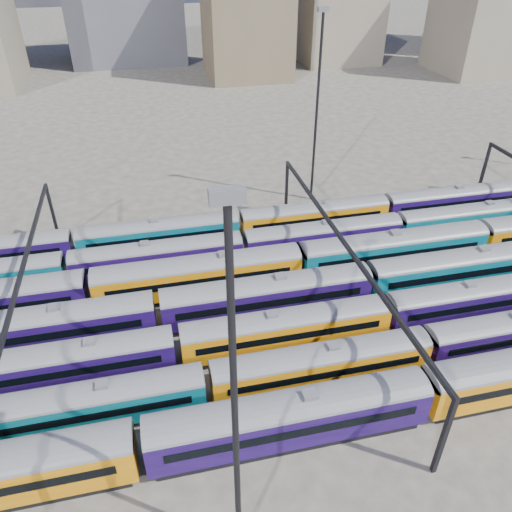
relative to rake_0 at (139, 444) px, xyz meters
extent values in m
plane|color=#433E39|center=(10.84, 15.00, -2.88)|extent=(500.00, 500.00, 0.00)
cube|color=black|center=(11.18, 0.00, -2.50)|extent=(20.67, 2.68, 0.76)
cube|color=#140736|center=(11.18, 0.00, -0.55)|extent=(21.76, 3.15, 3.15)
cylinder|color=#4C4C51|center=(11.18, 0.00, 1.03)|extent=(21.76, 3.15, 3.15)
cube|color=black|center=(11.18, -1.60, -0.17)|extent=(19.15, 0.06, 0.82)
cube|color=black|center=(11.18, 1.60, -0.17)|extent=(19.15, 0.06, 0.82)
cube|color=slate|center=(11.18, 0.00, 1.87)|extent=(1.09, 0.98, 0.38)
cube|color=black|center=(-4.24, 5.00, -2.55)|extent=(18.15, 2.35, 0.67)
cube|color=#054151|center=(-4.24, 5.00, -0.83)|extent=(19.10, 2.77, 2.77)
cylinder|color=#4C4C51|center=(-4.24, 5.00, 0.55)|extent=(19.10, 2.77, 2.77)
cube|color=black|center=(-4.24, 3.60, -0.50)|extent=(16.81, 0.06, 0.72)
cube|color=black|center=(-4.24, 6.40, -0.50)|extent=(16.81, 0.06, 0.72)
cube|color=slate|center=(-4.24, 5.00, 1.29)|extent=(0.96, 0.86, 0.33)
cube|color=black|center=(15.46, 5.00, -2.55)|extent=(18.15, 2.35, 0.67)
cube|color=#AD6306|center=(15.46, 5.00, -0.83)|extent=(19.10, 2.77, 2.77)
cylinder|color=#4C4C51|center=(15.46, 5.00, 0.55)|extent=(19.10, 2.77, 2.77)
cube|color=black|center=(15.46, 3.60, -0.50)|extent=(16.81, 0.06, 0.72)
cube|color=black|center=(15.46, 6.40, -0.50)|extent=(16.81, 0.06, 0.72)
cube|color=slate|center=(15.46, 5.00, 1.29)|extent=(0.96, 0.86, 0.33)
cube|color=black|center=(-6.53, 10.00, -2.54)|extent=(18.70, 2.43, 0.69)
cube|color=#140736|center=(-6.53, 10.00, -0.77)|extent=(19.68, 2.85, 2.85)
cylinder|color=#4C4C51|center=(-6.53, 10.00, 0.66)|extent=(19.68, 2.85, 2.85)
cube|color=black|center=(-6.53, 8.55, -0.43)|extent=(17.32, 0.06, 0.74)
cube|color=black|center=(-6.53, 11.45, -0.43)|extent=(17.32, 0.06, 0.74)
cube|color=slate|center=(-6.53, 10.00, 1.42)|extent=(0.98, 0.89, 0.34)
cube|color=black|center=(13.76, 10.00, -2.54)|extent=(18.70, 2.43, 0.69)
cube|color=#AD6306|center=(13.76, 10.00, -0.77)|extent=(19.68, 2.85, 2.85)
cylinder|color=#4C4C51|center=(13.76, 10.00, 0.66)|extent=(19.68, 2.85, 2.85)
cube|color=black|center=(13.76, 8.55, -0.43)|extent=(17.32, 0.06, 0.74)
cube|color=black|center=(13.76, 11.45, -0.43)|extent=(17.32, 0.06, 0.74)
cube|color=slate|center=(13.76, 10.00, 1.42)|extent=(0.98, 0.89, 0.34)
cube|color=black|center=(34.04, 10.00, -2.54)|extent=(18.70, 2.43, 0.69)
cube|color=#140736|center=(34.04, 10.00, -0.77)|extent=(19.68, 2.85, 2.85)
cylinder|color=#4C4C51|center=(34.04, 10.00, 0.66)|extent=(19.68, 2.85, 2.85)
cube|color=black|center=(34.04, 8.55, -0.43)|extent=(17.32, 0.06, 0.74)
cube|color=black|center=(34.04, 11.45, -0.43)|extent=(17.32, 0.06, 0.74)
cube|color=slate|center=(34.04, 10.00, 1.42)|extent=(0.98, 0.89, 0.34)
cube|color=black|center=(-8.71, 15.00, -2.51)|extent=(20.22, 2.62, 0.74)
cube|color=#140736|center=(-8.71, 15.00, -0.60)|extent=(21.28, 3.09, 3.09)
cylinder|color=#4C4C51|center=(-8.71, 15.00, 0.95)|extent=(21.28, 3.09, 3.09)
cube|color=black|center=(-8.71, 13.44, -0.23)|extent=(18.73, 0.06, 0.80)
cube|color=black|center=(-8.71, 16.56, -0.23)|extent=(18.73, 0.06, 0.80)
cube|color=slate|center=(-8.71, 15.00, 1.77)|extent=(1.06, 0.96, 0.37)
cube|color=black|center=(13.17, 15.00, -2.51)|extent=(20.22, 2.62, 0.74)
cube|color=#140736|center=(13.17, 15.00, -0.60)|extent=(21.28, 3.09, 3.09)
cylinder|color=#4C4C51|center=(13.17, 15.00, 0.95)|extent=(21.28, 3.09, 3.09)
cube|color=black|center=(13.17, 13.44, -0.23)|extent=(18.73, 0.06, 0.80)
cube|color=black|center=(13.17, 16.56, -0.23)|extent=(18.73, 0.06, 0.80)
cube|color=slate|center=(13.17, 15.00, 1.77)|extent=(1.06, 0.96, 0.37)
cube|color=black|center=(35.05, 15.00, -2.51)|extent=(20.22, 2.62, 0.74)
cube|color=#054151|center=(35.05, 15.00, -0.60)|extent=(21.28, 3.09, 3.09)
cylinder|color=#4C4C51|center=(35.05, 15.00, 0.95)|extent=(21.28, 3.09, 3.09)
cube|color=black|center=(35.05, 13.44, -0.23)|extent=(18.73, 0.06, 0.80)
cube|color=black|center=(35.05, 16.56, -0.23)|extent=(18.73, 0.06, 0.80)
cube|color=slate|center=(35.05, 15.00, 1.77)|extent=(1.06, 0.96, 0.37)
cube|color=black|center=(6.88, 20.00, -2.50)|extent=(20.86, 2.71, 0.77)
cube|color=#AD6306|center=(6.88, 20.00, -0.52)|extent=(21.96, 3.18, 3.18)
cylinder|color=#4C4C51|center=(6.88, 20.00, 1.07)|extent=(21.96, 3.18, 3.18)
cube|color=black|center=(6.88, 18.39, -0.14)|extent=(19.32, 0.06, 0.82)
cube|color=black|center=(6.88, 21.61, -0.14)|extent=(19.32, 0.06, 0.82)
cube|color=slate|center=(6.88, 20.00, 1.92)|extent=(1.10, 0.99, 0.38)
cube|color=black|center=(29.44, 20.00, -2.50)|extent=(20.86, 2.71, 0.77)
cube|color=#054151|center=(29.44, 20.00, -0.52)|extent=(21.96, 3.18, 3.18)
cylinder|color=#4C4C51|center=(29.44, 20.00, 1.07)|extent=(21.96, 3.18, 3.18)
cube|color=black|center=(29.44, 18.39, -0.14)|extent=(19.32, 0.06, 0.82)
cube|color=black|center=(29.44, 21.61, -0.14)|extent=(19.32, 0.06, 0.82)
cube|color=slate|center=(29.44, 20.00, 1.92)|extent=(1.10, 0.99, 0.38)
cube|color=black|center=(2.86, 25.00, -2.55)|extent=(18.23, 2.37, 0.67)
cube|color=#140736|center=(2.86, 25.00, -0.82)|extent=(19.19, 2.78, 2.78)
cylinder|color=#4C4C51|center=(2.86, 25.00, 0.57)|extent=(19.19, 2.78, 2.78)
cube|color=black|center=(2.86, 23.59, -0.49)|extent=(16.89, 0.06, 0.72)
cube|color=black|center=(2.86, 26.41, -0.49)|extent=(16.89, 0.06, 0.72)
cube|color=slate|center=(2.86, 25.00, 1.31)|extent=(0.96, 0.86, 0.34)
cube|color=black|center=(22.66, 25.00, -2.55)|extent=(18.23, 2.37, 0.67)
cube|color=#140736|center=(22.66, 25.00, -0.82)|extent=(19.19, 2.78, 2.78)
cylinder|color=#4C4C51|center=(22.66, 25.00, 0.57)|extent=(19.19, 2.78, 2.78)
cube|color=black|center=(22.66, 23.59, -0.49)|extent=(16.89, 0.06, 0.72)
cube|color=black|center=(22.66, 26.41, -0.49)|extent=(16.89, 0.06, 0.72)
cube|color=slate|center=(22.66, 25.00, 1.31)|extent=(0.96, 0.86, 0.34)
cube|color=black|center=(42.45, 25.00, -2.55)|extent=(18.23, 2.37, 0.67)
cube|color=#054151|center=(42.45, 25.00, -0.82)|extent=(19.19, 2.78, 2.78)
cylinder|color=#4C4C51|center=(42.45, 25.00, 0.57)|extent=(19.19, 2.78, 2.78)
cube|color=black|center=(42.45, 23.59, -0.49)|extent=(16.89, 0.06, 0.72)
cube|color=black|center=(42.45, 26.41, -0.49)|extent=(16.89, 0.06, 0.72)
cube|color=slate|center=(42.45, 25.00, 1.31)|extent=(0.96, 0.86, 0.34)
cube|color=black|center=(3.34, 30.00, -2.55)|extent=(18.34, 2.38, 0.68)
cube|color=#054151|center=(3.34, 30.00, -0.81)|extent=(19.31, 2.80, 2.80)
cylinder|color=#4C4C51|center=(3.34, 30.00, 0.59)|extent=(19.31, 2.80, 2.80)
cube|color=black|center=(3.34, 28.58, -0.47)|extent=(16.99, 0.06, 0.72)
cube|color=black|center=(3.34, 31.42, -0.47)|extent=(16.99, 0.06, 0.72)
cube|color=slate|center=(3.34, 30.00, 1.34)|extent=(0.97, 0.87, 0.34)
cube|color=black|center=(23.25, 30.00, -2.55)|extent=(18.34, 2.38, 0.68)
cube|color=#AD6306|center=(23.25, 30.00, -0.81)|extent=(19.31, 2.80, 2.80)
cylinder|color=#4C4C51|center=(23.25, 30.00, 0.59)|extent=(19.31, 2.80, 2.80)
cube|color=black|center=(23.25, 28.58, -0.47)|extent=(16.99, 0.06, 0.72)
cube|color=black|center=(23.25, 31.42, -0.47)|extent=(16.99, 0.06, 0.72)
cube|color=slate|center=(23.25, 30.00, 1.34)|extent=(0.97, 0.87, 0.34)
cube|color=black|center=(43.15, 30.00, -2.55)|extent=(18.34, 2.38, 0.68)
cube|color=#140736|center=(43.15, 30.00, -0.81)|extent=(19.31, 2.80, 2.80)
cylinder|color=#4C4C51|center=(43.15, 30.00, 0.59)|extent=(19.31, 2.80, 2.80)
cube|color=black|center=(43.15, 28.58, -0.47)|extent=(16.99, 0.06, 0.72)
cube|color=black|center=(43.15, 31.42, -0.47)|extent=(16.99, 0.06, 0.72)
cube|color=slate|center=(43.15, 30.00, 1.34)|extent=(0.97, 0.87, 0.34)
cube|color=black|center=(-9.16, 35.00, 1.12)|extent=(0.35, 0.35, 8.00)
cube|color=black|center=(-9.16, 15.00, 4.92)|extent=(0.30, 40.00, 0.45)
cube|color=black|center=(20.84, -5.00, 1.12)|extent=(0.35, 0.35, 8.00)
cube|color=black|center=(20.84, 35.00, 1.12)|extent=(0.35, 0.35, 8.00)
cube|color=black|center=(20.84, 15.00, 4.92)|extent=(0.30, 40.00, 0.45)
cube|color=black|center=(50.84, 35.00, 1.12)|extent=(0.35, 0.35, 8.00)
cylinder|color=black|center=(5.84, -7.00, 9.62)|extent=(0.36, 0.36, 25.00)
cube|color=slate|center=(5.84, -7.00, 22.42)|extent=(1.40, 0.50, 0.60)
cylinder|color=black|center=(25.84, 39.00, 9.62)|extent=(0.36, 0.36, 25.00)
cube|color=slate|center=(25.84, 39.00, 22.42)|extent=(1.40, 0.50, 0.60)
cube|color=brown|center=(31.83, 112.07, 14.10)|extent=(20.53, 21.40, 33.97)
cube|color=#665B4C|center=(60.89, 123.48, 9.93)|extent=(21.40, 20.66, 25.64)
cube|color=#665B4C|center=(91.05, 102.38, 13.19)|extent=(16.30, 22.06, 32.15)
camera|label=1|loc=(3.15, -23.44, 30.77)|focal=35.00mm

